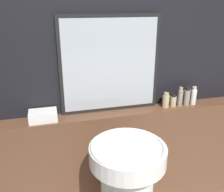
{
  "coord_description": "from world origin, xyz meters",
  "views": [
    {
      "loc": [
        -0.51,
        -0.29,
        1.71
      ],
      "look_at": [
        -0.09,
        1.29,
        1.1
      ],
      "focal_mm": 40.0,
      "sensor_mm": 36.0,
      "label": 1
    }
  ],
  "objects_px": {
    "mirror": "(110,65)",
    "conditioner_bottle": "(173,101)",
    "hand_soap_bottle": "(194,96)",
    "body_wash_bottle": "(187,97)",
    "shampoo_bottle": "(166,100)",
    "lotion_bottle": "(180,97)",
    "towel_stack": "(43,116)"
  },
  "relations": [
    {
      "from": "mirror",
      "to": "towel_stack",
      "type": "height_order",
      "value": "mirror"
    },
    {
      "from": "shampoo_bottle",
      "to": "lotion_bottle",
      "type": "distance_m",
      "value": 0.13
    },
    {
      "from": "mirror",
      "to": "body_wash_bottle",
      "type": "relative_size",
      "value": 4.84
    },
    {
      "from": "shampoo_bottle",
      "to": "conditioner_bottle",
      "type": "distance_m",
      "value": 0.07
    },
    {
      "from": "towel_stack",
      "to": "mirror",
      "type": "bearing_deg",
      "value": 6.95
    },
    {
      "from": "lotion_bottle",
      "to": "hand_soap_bottle",
      "type": "xyz_separation_m",
      "value": [
        0.12,
        0.0,
        -0.0
      ]
    },
    {
      "from": "mirror",
      "to": "conditioner_bottle",
      "type": "distance_m",
      "value": 0.59
    },
    {
      "from": "conditioner_bottle",
      "to": "hand_soap_bottle",
      "type": "relative_size",
      "value": 0.67
    },
    {
      "from": "towel_stack",
      "to": "shampoo_bottle",
      "type": "distance_m",
      "value": 0.94
    },
    {
      "from": "mirror",
      "to": "conditioner_bottle",
      "type": "xyz_separation_m",
      "value": [
        0.5,
        -0.06,
        -0.31
      ]
    },
    {
      "from": "shampoo_bottle",
      "to": "lotion_bottle",
      "type": "bearing_deg",
      "value": 0.0
    },
    {
      "from": "shampoo_bottle",
      "to": "hand_soap_bottle",
      "type": "distance_m",
      "value": 0.25
    },
    {
      "from": "towel_stack",
      "to": "lotion_bottle",
      "type": "bearing_deg",
      "value": 0.0
    },
    {
      "from": "mirror",
      "to": "towel_stack",
      "type": "relative_size",
      "value": 3.83
    },
    {
      "from": "mirror",
      "to": "lotion_bottle",
      "type": "bearing_deg",
      "value": -6.24
    },
    {
      "from": "hand_soap_bottle",
      "to": "body_wash_bottle",
      "type": "bearing_deg",
      "value": 180.0
    },
    {
      "from": "mirror",
      "to": "hand_soap_bottle",
      "type": "bearing_deg",
      "value": -5.14
    },
    {
      "from": "conditioner_bottle",
      "to": "hand_soap_bottle",
      "type": "height_order",
      "value": "hand_soap_bottle"
    },
    {
      "from": "shampoo_bottle",
      "to": "body_wash_bottle",
      "type": "bearing_deg",
      "value": 0.0
    },
    {
      "from": "towel_stack",
      "to": "hand_soap_bottle",
      "type": "height_order",
      "value": "hand_soap_bottle"
    },
    {
      "from": "mirror",
      "to": "shampoo_bottle",
      "type": "relative_size",
      "value": 6.07
    },
    {
      "from": "shampoo_bottle",
      "to": "lotion_bottle",
      "type": "xyz_separation_m",
      "value": [
        0.12,
        0.0,
        0.02
      ]
    },
    {
      "from": "towel_stack",
      "to": "conditioner_bottle",
      "type": "bearing_deg",
      "value": 0.0
    },
    {
      "from": "body_wash_bottle",
      "to": "hand_soap_bottle",
      "type": "distance_m",
      "value": 0.06
    },
    {
      "from": "towel_stack",
      "to": "lotion_bottle",
      "type": "relative_size",
      "value": 1.25
    },
    {
      "from": "conditioner_bottle",
      "to": "body_wash_bottle",
      "type": "height_order",
      "value": "body_wash_bottle"
    },
    {
      "from": "lotion_bottle",
      "to": "body_wash_bottle",
      "type": "height_order",
      "value": "lotion_bottle"
    },
    {
      "from": "conditioner_bottle",
      "to": "body_wash_bottle",
      "type": "xyz_separation_m",
      "value": [
        0.12,
        0.0,
        0.02
      ]
    },
    {
      "from": "conditioner_bottle",
      "to": "towel_stack",
      "type": "bearing_deg",
      "value": 180.0
    },
    {
      "from": "conditioner_bottle",
      "to": "lotion_bottle",
      "type": "height_order",
      "value": "lotion_bottle"
    },
    {
      "from": "conditioner_bottle",
      "to": "mirror",
      "type": "bearing_deg",
      "value": 173.04
    },
    {
      "from": "mirror",
      "to": "body_wash_bottle",
      "type": "bearing_deg",
      "value": -5.65
    }
  ]
}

